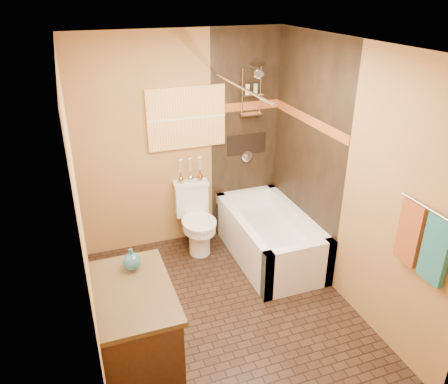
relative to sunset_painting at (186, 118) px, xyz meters
name	(u,v)px	position (x,y,z in m)	size (l,w,h in m)	color
floor	(227,312)	(-0.06, -1.48, -1.55)	(3.00, 3.00, 0.00)	black
wall_left	(82,221)	(-1.26, -1.48, -0.30)	(0.02, 3.00, 2.50)	#AB8142
wall_right	(346,178)	(1.14, -1.48, -0.30)	(0.02, 3.00, 2.50)	#AB8142
wall_back	(182,143)	(-0.06, 0.02, -0.30)	(2.40, 0.02, 2.50)	#AB8142
wall_front	(319,307)	(-0.06, -2.98, -0.30)	(2.40, 0.02, 2.50)	#AB8142
ceiling	(228,45)	(-0.06, -1.48, 0.95)	(3.00, 3.00, 0.00)	silver
alcove_tile_back	(245,136)	(0.72, 0.01, -0.30)	(0.85, 0.01, 2.50)	black
alcove_tile_right	(306,152)	(1.13, -0.73, -0.30)	(0.01, 1.50, 2.50)	black
mosaic_band_back	(246,106)	(0.72, 0.00, 0.07)	(0.85, 0.01, 0.10)	maroon
mosaic_band_right	(308,119)	(1.12, -0.73, 0.07)	(0.01, 1.50, 0.10)	maroon
alcove_niche	(247,144)	(0.74, 0.01, -0.40)	(0.50, 0.01, 0.25)	black
shower_fixtures	(251,104)	(0.74, -0.10, 0.12)	(0.24, 0.33, 1.16)	silver
curtain_rod	(239,86)	(0.34, -0.73, 0.47)	(0.03, 0.03, 1.55)	silver
towel_bar	(429,209)	(1.09, -2.53, -0.10)	(0.02, 0.02, 0.55)	silver
towel_teal	(436,250)	(1.10, -2.66, -0.37)	(0.05, 0.22, 0.52)	#206C6C
towel_rust	(410,233)	(1.10, -2.40, -0.37)	(0.05, 0.22, 0.52)	#913F1A
sunset_painting	(186,118)	(0.00, 0.00, 0.00)	(0.90, 0.04, 0.70)	gold
vanity_mirror	(82,219)	(-1.25, -1.93, -0.05)	(0.01, 1.00, 0.90)	white
bathtub	(269,240)	(0.74, -0.73, -1.33)	(0.80, 1.50, 0.55)	white
toilet	(196,218)	(0.00, -0.27, -1.14)	(0.42, 0.62, 0.80)	white
vanity	(136,333)	(-0.98, -1.93, -1.12)	(0.59, 0.96, 0.85)	black
teal_bottle	(132,259)	(-0.93, -1.67, -0.61)	(0.15, 0.15, 0.23)	#225A68
bud_vases	(190,169)	(0.00, -0.08, -0.59)	(0.29, 0.06, 0.29)	#B98C39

